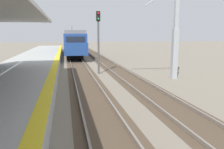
# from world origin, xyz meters

# --- Properties ---
(station_platform) EXTENTS (5.00, 80.00, 0.91)m
(station_platform) POSITION_xyz_m (-2.50, 16.00, 0.45)
(station_platform) COLOR #A8A8A3
(station_platform) RESTS_ON ground
(track_pair_nearest_platform) EXTENTS (2.34, 120.00, 0.16)m
(track_pair_nearest_platform) POSITION_xyz_m (1.90, 20.00, 0.05)
(track_pair_nearest_platform) COLOR #4C3D2D
(track_pair_nearest_platform) RESTS_ON ground
(track_pair_middle) EXTENTS (2.34, 120.00, 0.16)m
(track_pair_middle) POSITION_xyz_m (5.30, 20.00, 0.05)
(track_pair_middle) COLOR #4C3D2D
(track_pair_middle) RESTS_ON ground
(approaching_train) EXTENTS (2.93, 19.60, 4.76)m
(approaching_train) POSITION_xyz_m (1.90, 40.69, 2.18)
(approaching_train) COLOR navy
(approaching_train) RESTS_ON ground
(rail_signal_post) EXTENTS (0.32, 0.34, 5.20)m
(rail_signal_post) POSITION_xyz_m (3.35, 22.46, 3.19)
(rail_signal_post) COLOR #4C4C4C
(rail_signal_post) RESTS_ON ground
(catenary_pylon_far_side) EXTENTS (5.00, 0.40, 7.50)m
(catenary_pylon_far_side) POSITION_xyz_m (8.33, 19.13, 3.60)
(catenary_pylon_far_side) COLOR #9EA3A8
(catenary_pylon_far_side) RESTS_ON ground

